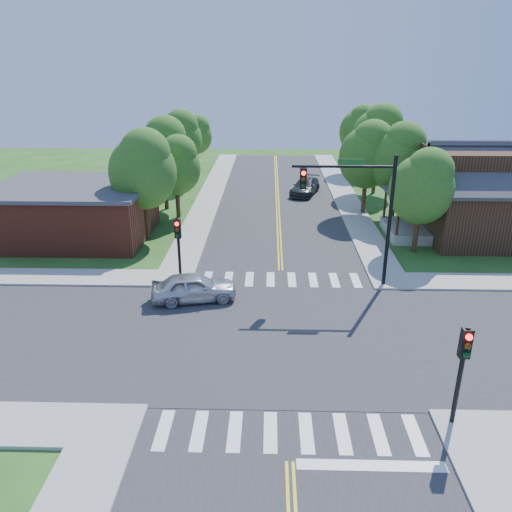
{
  "coord_description": "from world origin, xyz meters",
  "views": [
    {
      "loc": [
        -0.72,
        -19.54,
        11.68
      ],
      "look_at": [
        -1.38,
        4.33,
        2.2
      ],
      "focal_mm": 35.0,
      "sensor_mm": 36.0,
      "label": 1
    }
  ],
  "objects_px": {
    "house_ne": "(501,190)",
    "car_silver": "(194,288)",
    "signal_pole_nw": "(178,239)",
    "signal_mast_ne": "(359,200)",
    "car_dgrey": "(305,187)",
    "signal_pole_se": "(463,358)"
  },
  "relations": [
    {
      "from": "signal_pole_se",
      "to": "car_dgrey",
      "type": "bearing_deg",
      "value": 95.62
    },
    {
      "from": "signal_pole_nw",
      "to": "signal_mast_ne",
      "type": "bearing_deg",
      "value": 0.07
    },
    {
      "from": "house_ne",
      "to": "signal_pole_nw",
      "type": "bearing_deg",
      "value": -157.31
    },
    {
      "from": "signal_pole_nw",
      "to": "car_dgrey",
      "type": "bearing_deg",
      "value": 67.6
    },
    {
      "from": "signal_pole_se",
      "to": "house_ne",
      "type": "bearing_deg",
      "value": 64.42
    },
    {
      "from": "signal_pole_nw",
      "to": "car_silver",
      "type": "relative_size",
      "value": 0.83
    },
    {
      "from": "signal_pole_nw",
      "to": "car_dgrey",
      "type": "xyz_separation_m",
      "value": [
        8.15,
        19.78,
        -1.95
      ]
    },
    {
      "from": "signal_pole_se",
      "to": "car_silver",
      "type": "xyz_separation_m",
      "value": [
        -10.14,
        9.12,
        -1.93
      ]
    },
    {
      "from": "car_dgrey",
      "to": "signal_pole_nw",
      "type": "bearing_deg",
      "value": -94.74
    },
    {
      "from": "signal_pole_nw",
      "to": "car_silver",
      "type": "bearing_deg",
      "value": -63.04
    },
    {
      "from": "signal_pole_se",
      "to": "car_dgrey",
      "type": "relative_size",
      "value": 0.72
    },
    {
      "from": "house_ne",
      "to": "car_dgrey",
      "type": "relative_size",
      "value": 2.49
    },
    {
      "from": "signal_mast_ne",
      "to": "car_dgrey",
      "type": "distance_m",
      "value": 20.25
    },
    {
      "from": "house_ne",
      "to": "car_silver",
      "type": "height_order",
      "value": "house_ne"
    },
    {
      "from": "signal_pole_se",
      "to": "house_ne",
      "type": "distance_m",
      "value": 22.03
    },
    {
      "from": "signal_pole_nw",
      "to": "house_ne",
      "type": "bearing_deg",
      "value": 22.69
    },
    {
      "from": "signal_mast_ne",
      "to": "signal_pole_nw",
      "type": "bearing_deg",
      "value": -179.93
    },
    {
      "from": "car_dgrey",
      "to": "signal_pole_se",
      "type": "bearing_deg",
      "value": -66.72
    },
    {
      "from": "house_ne",
      "to": "car_silver",
      "type": "distance_m",
      "value": 22.54
    },
    {
      "from": "signal_pole_se",
      "to": "car_silver",
      "type": "bearing_deg",
      "value": 138.03
    },
    {
      "from": "signal_mast_ne",
      "to": "signal_pole_se",
      "type": "bearing_deg",
      "value": -81.44
    },
    {
      "from": "signal_pole_nw",
      "to": "house_ne",
      "type": "distance_m",
      "value": 22.45
    }
  ]
}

